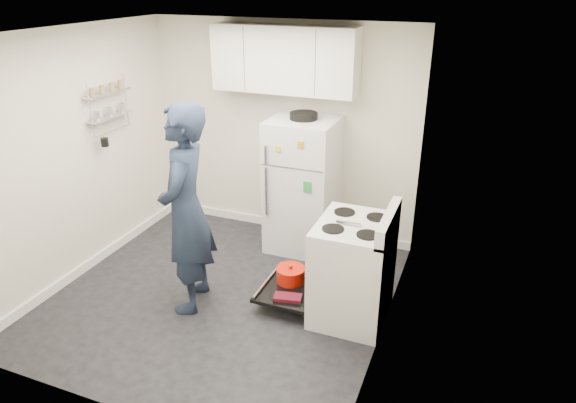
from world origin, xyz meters
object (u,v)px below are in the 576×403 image
at_px(electric_range, 352,271).
at_px(person, 186,211).
at_px(refrigerator, 303,185).
at_px(open_oven_door, 291,282).

distance_m(electric_range, person, 1.59).
bearing_deg(refrigerator, person, -111.74).
bearing_deg(electric_range, refrigerator, 128.50).
height_order(open_oven_door, refrigerator, refrigerator).
distance_m(open_oven_door, refrigerator, 1.24).
bearing_deg(electric_range, open_oven_door, 176.56).
bearing_deg(refrigerator, electric_range, -51.50).
xyz_separation_m(electric_range, person, (-1.46, -0.37, 0.52)).
relative_size(electric_range, refrigerator, 0.69).
bearing_deg(open_oven_door, refrigerator, 104.33).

